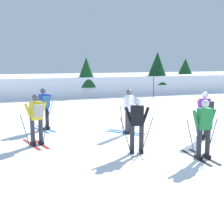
{
  "coord_description": "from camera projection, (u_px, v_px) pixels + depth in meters",
  "views": [
    {
      "loc": [
        -5.25,
        -8.99,
        2.77
      ],
      "look_at": [
        -1.41,
        1.75,
        0.9
      ],
      "focal_mm": 49.89,
      "sensor_mm": 36.0,
      "label": 1
    }
  ],
  "objects": [
    {
      "name": "skier_green",
      "position": [
        204.0,
        128.0,
        8.78
      ],
      "size": [
        1.0,
        1.62,
        1.71
      ],
      "color": "black",
      "rests_on": "ground"
    },
    {
      "name": "conifer_far_centre",
      "position": [
        185.0,
        71.0,
        30.24
      ],
      "size": [
        2.18,
        2.18,
        3.02
      ],
      "color": "#513823",
      "rests_on": "ground"
    },
    {
      "name": "ground_plane",
      "position": [
        168.0,
        144.0,
        10.54
      ],
      "size": [
        120.0,
        120.0,
        0.0
      ],
      "primitive_type": "plane",
      "color": "white"
    },
    {
      "name": "skier_black",
      "position": [
        137.0,
        124.0,
        9.31
      ],
      "size": [
        0.96,
        1.63,
        1.71
      ],
      "color": "silver",
      "rests_on": "ground"
    },
    {
      "name": "conifer_far_left",
      "position": [
        157.0,
        68.0,
        26.57
      ],
      "size": [
        2.11,
        2.11,
        3.54
      ],
      "color": "#513823",
      "rests_on": "ground"
    },
    {
      "name": "skier_purple",
      "position": [
        205.0,
        113.0,
        11.0
      ],
      "size": [
        0.96,
        1.63,
        1.71
      ],
      "color": "silver",
      "rests_on": "ground"
    },
    {
      "name": "skier_white",
      "position": [
        129.0,
        110.0,
        11.95
      ],
      "size": [
        1.28,
        1.48,
        1.71
      ],
      "color": "#237AC6",
      "rests_on": "ground"
    },
    {
      "name": "far_snow_ridge",
      "position": [
        64.0,
        84.0,
        27.31
      ],
      "size": [
        80.0,
        8.33,
        1.53
      ],
      "primitive_type": "cube",
      "color": "white",
      "rests_on": "ground"
    },
    {
      "name": "conifer_far_right",
      "position": [
        86.0,
        72.0,
        24.19
      ],
      "size": [
        1.74,
        1.74,
        3.06
      ],
      "color": "#513823",
      "rests_on": "ground"
    },
    {
      "name": "skier_blue",
      "position": [
        44.0,
        107.0,
        12.47
      ],
      "size": [
        0.95,
        1.63,
        1.71
      ],
      "color": "#237AC6",
      "rests_on": "ground"
    },
    {
      "name": "trail_marker_pole",
      "position": [
        154.0,
        82.0,
        23.06
      ],
      "size": [
        0.04,
        0.04,
        2.51
      ],
      "primitive_type": "cylinder",
      "color": "black",
      "rests_on": "ground"
    },
    {
      "name": "skier_yellow",
      "position": [
        36.0,
        117.0,
        10.2
      ],
      "size": [
        0.98,
        1.64,
        1.71
      ],
      "color": "red",
      "rests_on": "ground"
    }
  ]
}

